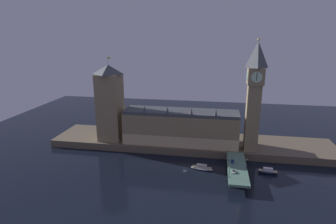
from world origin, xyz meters
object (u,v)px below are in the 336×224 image
Objects in this scene: street_lamp_mid at (247,162)px; boat_downstream at (268,171)px; pedestrian_mid_walk at (246,168)px; victoria_tower at (110,103)px; car_northbound_trail at (234,171)px; car_northbound_lead at (232,161)px; street_lamp_near at (229,171)px; boat_upstream at (202,168)px; street_lamp_far at (228,151)px; pedestrian_near_rail at (229,172)px; pedestrian_far_rail at (228,160)px; clock_tower at (254,94)px.

boat_downstream is (14.36, 6.15, -8.28)m from street_lamp_mid.
victoria_tower is at bearing 159.92° from pedestrian_mid_walk.
car_northbound_trail is at bearing -142.83° from pedestrian_mid_walk.
car_northbound_lead is 0.59× the size of street_lamp_near.
pedestrian_mid_walk is 28.95m from boat_upstream.
pedestrian_mid_walk is 0.14× the size of boat_downstream.
car_northbound_trail reaches higher than boat_downstream.
street_lamp_far reaches higher than pedestrian_mid_walk.
victoria_tower is 16.65× the size of car_northbound_lead.
pedestrian_near_rail is at bearing -147.38° from boat_downstream.
street_lamp_far is at bearing 127.69° from street_lamp_mid.
pedestrian_far_rail is at bearing 13.80° from boat_upstream.
street_lamp_mid is 0.39× the size of boat_upstream.
street_lamp_far is 0.46× the size of boat_upstream.
pedestrian_far_rail is 0.23× the size of street_lamp_far.
pedestrian_near_rail is 0.30× the size of street_lamp_mid.
clock_tower is at bearing 39.20° from boat_upstream.
street_lamp_mid is at bearing -99.37° from clock_tower.
car_northbound_lead is at bearing 179.95° from boat_downstream.
car_northbound_lead is at bearing 6.43° from boat_upstream.
victoria_tower is at bearing 163.50° from pedestrian_far_rail.
car_northbound_lead is (94.16, -29.10, -28.67)m from victoria_tower.
victoria_tower is at bearing 157.13° from boat_upstream.
pedestrian_near_rail reaches higher than boat_upstream.
victoria_tower is at bearing 153.65° from pedestrian_near_rail.
car_northbound_lead is at bearing 81.71° from street_lamp_near.
victoria_tower is 102.63m from car_northbound_lead.
car_northbound_trail is 3.33m from pedestrian_near_rail.
street_lamp_mid reaches higher than car_northbound_trail.
pedestrian_near_rail reaches higher than pedestrian_far_rail.
clock_tower is 1.20× the size of victoria_tower.
pedestrian_mid_walk is 0.28× the size of street_lamp_near.
pedestrian_far_rail is 23.13m from street_lamp_near.
street_lamp_mid is at bearing -156.80° from boat_downstream.
street_lamp_far reaches higher than pedestrian_far_rail.
pedestrian_far_rail is at bearing 136.01° from pedestrian_mid_walk.
car_northbound_lead is 2.21× the size of pedestrian_near_rail.
pedestrian_mid_walk is 17.76m from boat_downstream.
street_lamp_near is at bearing -109.81° from clock_tower.
street_lamp_near is at bearing -28.75° from victoria_tower.
street_lamp_near is 26.58m from boat_upstream.
victoria_tower is 35.63× the size of pedestrian_mid_walk.
boat_upstream is at bearing 140.89° from pedestrian_near_rail.
pedestrian_near_rail reaches higher than car_northbound_lead.
pedestrian_mid_walk reaches higher than car_northbound_lead.
street_lamp_near reaches higher than pedestrian_near_rail.
car_northbound_lead is 0.56× the size of street_lamp_far.
car_northbound_trail is 2.47× the size of pedestrian_far_rail.
car_northbound_lead is 0.66× the size of street_lamp_mid.
clock_tower is at bearing 44.80° from street_lamp_far.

